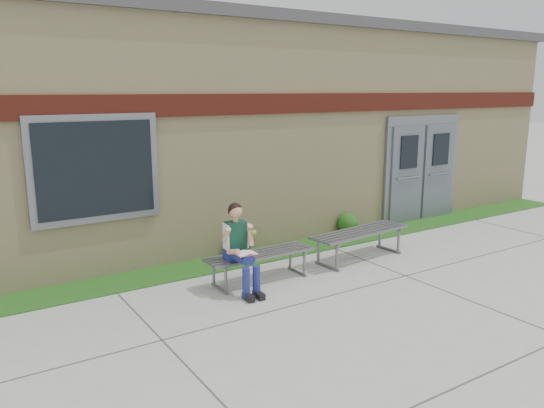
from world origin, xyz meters
TOP-DOWN VIEW (x-y plane):
  - ground at (0.00, 0.00)m, footprint 80.00×80.00m
  - grass_strip at (0.00, 2.60)m, footprint 16.00×0.80m
  - school_building at (-0.00, 5.99)m, footprint 16.20×6.22m
  - bench_left at (-1.02, 1.54)m, footprint 1.71×0.48m
  - bench_right at (0.98, 1.54)m, footprint 1.95×0.71m
  - girl at (-1.47, 1.35)m, footprint 0.45×0.76m
  - shrub_mid at (-0.65, 2.85)m, footprint 0.47×0.47m
  - shrub_east at (1.83, 2.85)m, footprint 0.42×0.42m

SIDE VIEW (x-z plane):
  - ground at x=0.00m, z-range 0.00..0.00m
  - grass_strip at x=0.00m, z-range 0.00..0.02m
  - shrub_east at x=1.83m, z-range 0.02..0.44m
  - shrub_mid at x=-0.65m, z-range 0.02..0.49m
  - bench_left at x=-1.02m, z-range 0.12..0.57m
  - bench_right at x=0.98m, z-range 0.13..0.63m
  - girl at x=-1.47m, z-range 0.03..1.31m
  - school_building at x=0.00m, z-range 0.00..4.20m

